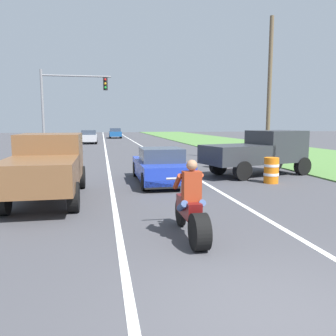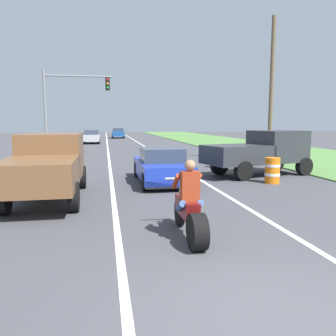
{
  "view_description": "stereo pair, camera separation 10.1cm",
  "coord_description": "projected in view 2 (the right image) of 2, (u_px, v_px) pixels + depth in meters",
  "views": [
    {
      "loc": [
        -2.11,
        -3.53,
        2.34
      ],
      "look_at": [
        -0.19,
        6.37,
        1.0
      ],
      "focal_mm": 36.6,
      "sensor_mm": 36.0,
      "label": 1
    },
    {
      "loc": [
        -2.01,
        -3.55,
        2.34
      ],
      "look_at": [
        -0.19,
        6.37,
        1.0
      ],
      "focal_mm": 36.6,
      "sensor_mm": 36.0,
      "label": 2
    }
  ],
  "objects": [
    {
      "name": "motorcycle_with_rider",
      "position": [
        190.0,
        211.0,
        6.84
      ],
      "size": [
        0.7,
        2.21,
        1.62
      ],
      "color": "black",
      "rests_on": "ground"
    },
    {
      "name": "construction_barrel_nearest",
      "position": [
        272.0,
        170.0,
        13.23
      ],
      "size": [
        0.58,
        0.58,
        1.0
      ],
      "color": "orange",
      "rests_on": "ground"
    },
    {
      "name": "utility_pole_roadside",
      "position": [
        271.0,
        91.0,
        20.03
      ],
      "size": [
        0.24,
        0.24,
        8.39
      ],
      "primitive_type": "cylinder",
      "color": "brown",
      "rests_on": "ground"
    },
    {
      "name": "lane_stripe_centre_dashed",
      "position": [
        109.0,
        157.0,
        23.31
      ],
      "size": [
        0.14,
        120.0,
        0.01
      ],
      "primitive_type": "cube",
      "color": "white",
      "rests_on": "ground"
    },
    {
      "name": "grass_verge_right",
      "position": [
        293.0,
        153.0,
        25.76
      ],
      "size": [
        10.0,
        120.0,
        0.06
      ],
      "primitive_type": "cube",
      "color": "#517F3D",
      "rests_on": "ground"
    },
    {
      "name": "distant_car_further_ahead",
      "position": [
        118.0,
        133.0,
        51.55
      ],
      "size": [
        1.8,
        4.0,
        1.5
      ],
      "color": "#194C8C",
      "rests_on": "ground"
    },
    {
      "name": "pickup_truck_right_shoulder_dark_grey",
      "position": [
        261.0,
        150.0,
        15.22
      ],
      "size": [
        5.14,
        3.14,
        1.98
      ],
      "color": "#2D3035",
      "rests_on": "ground"
    },
    {
      "name": "construction_barrel_mid",
      "position": [
        221.0,
        158.0,
        17.67
      ],
      "size": [
        0.58,
        0.58,
        1.0
      ],
      "color": "orange",
      "rests_on": "ground"
    },
    {
      "name": "lane_stripe_left_solid",
      "position": [
        54.0,
        158.0,
        22.66
      ],
      "size": [
        0.14,
        120.0,
        0.01
      ],
      "primitive_type": "cube",
      "color": "white",
      "rests_on": "ground"
    },
    {
      "name": "pickup_truck_left_lane_brown",
      "position": [
        48.0,
        164.0,
        10.34
      ],
      "size": [
        2.02,
        4.8,
        1.98
      ],
      "color": "brown",
      "rests_on": "ground"
    },
    {
      "name": "ground_plane",
      "position": [
        278.0,
        318.0,
        4.13
      ],
      "size": [
        160.0,
        160.0,
        0.0
      ],
      "primitive_type": "plane",
      "color": "#424247"
    },
    {
      "name": "distant_car_far_ahead",
      "position": [
        92.0,
        137.0,
        38.36
      ],
      "size": [
        1.8,
        4.0,
        1.5
      ],
      "color": "#B2B2B7",
      "rests_on": "ground"
    },
    {
      "name": "lane_stripe_right_solid",
      "position": [
        161.0,
        156.0,
        23.95
      ],
      "size": [
        0.14,
        120.0,
        0.01
      ],
      "primitive_type": "cube",
      "color": "white",
      "rests_on": "ground"
    },
    {
      "name": "sports_car_blue",
      "position": [
        161.0,
        167.0,
        13.39
      ],
      "size": [
        1.84,
        4.3,
        1.37
      ],
      "color": "#1E38B2",
      "rests_on": "ground"
    },
    {
      "name": "traffic_light_mast_near",
      "position": [
        67.0,
        99.0,
        24.26
      ],
      "size": [
        4.86,
        0.34,
        6.0
      ],
      "color": "gray",
      "rests_on": "ground"
    }
  ]
}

